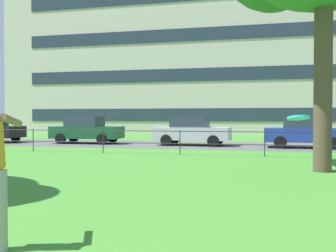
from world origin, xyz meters
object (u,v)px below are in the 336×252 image
(car_dark_green_far_left, at_px, (86,130))
(frisbee, at_px, (298,118))
(car_silver_right, at_px, (192,131))
(apartment_building_background, at_px, (207,45))
(car_blue_left, at_px, (306,132))

(car_dark_green_far_left, bearing_deg, frisbee, -57.16)
(car_dark_green_far_left, relative_size, car_silver_right, 1.00)
(frisbee, relative_size, apartment_building_background, 0.01)
(car_dark_green_far_left, height_order, car_silver_right, same)
(car_dark_green_far_left, distance_m, apartment_building_background, 20.61)
(frisbee, xyz_separation_m, car_dark_green_far_left, (-10.41, 16.12, -0.75))
(apartment_building_background, bearing_deg, car_dark_green_far_left, -103.00)
(car_silver_right, relative_size, car_blue_left, 1.00)
(car_blue_left, bearing_deg, apartment_building_background, 111.86)
(frisbee, height_order, car_dark_green_far_left, frisbee)
(car_blue_left, distance_m, apartment_building_background, 22.03)
(apartment_building_background, bearing_deg, car_blue_left, -68.14)
(frisbee, distance_m, car_silver_right, 16.56)
(car_blue_left, height_order, apartment_building_background, apartment_building_background)
(frisbee, bearing_deg, car_dark_green_far_left, 122.84)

